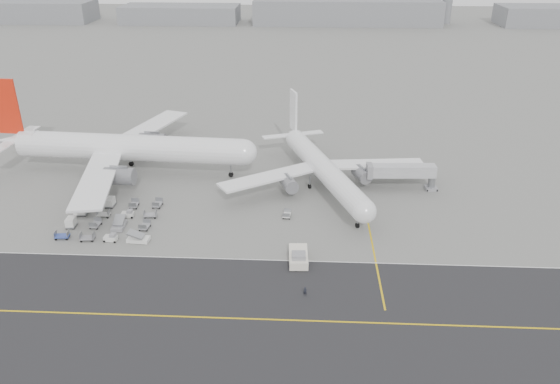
{
  "coord_description": "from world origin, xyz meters",
  "views": [
    {
      "loc": [
        17.67,
        -81.16,
        51.12
      ],
      "look_at": [
        12.93,
        12.0,
        6.17
      ],
      "focal_mm": 35.0,
      "sensor_mm": 36.0,
      "label": 1
    }
  ],
  "objects_px": {
    "airliner_a": "(124,147)",
    "ground_crew_a": "(305,292)",
    "airliner_b": "(322,167)",
    "pushback_tug": "(298,257)",
    "jet_bridge": "(402,172)"
  },
  "relations": [
    {
      "from": "pushback_tug",
      "to": "ground_crew_a",
      "type": "distance_m",
      "value": 9.62
    },
    {
      "from": "pushback_tug",
      "to": "ground_crew_a",
      "type": "bearing_deg",
      "value": -85.43
    },
    {
      "from": "airliner_a",
      "to": "ground_crew_a",
      "type": "distance_m",
      "value": 62.25
    },
    {
      "from": "airliner_a",
      "to": "airliner_b",
      "type": "distance_m",
      "value": 45.63
    },
    {
      "from": "jet_bridge",
      "to": "ground_crew_a",
      "type": "distance_m",
      "value": 44.55
    },
    {
      "from": "airliner_a",
      "to": "ground_crew_a",
      "type": "xyz_separation_m",
      "value": [
        41.91,
        -45.72,
        -5.36
      ]
    },
    {
      "from": "pushback_tug",
      "to": "jet_bridge",
      "type": "xyz_separation_m",
      "value": [
        21.69,
        29.89,
        3.09
      ]
    },
    {
      "from": "pushback_tug",
      "to": "jet_bridge",
      "type": "distance_m",
      "value": 37.06
    },
    {
      "from": "airliner_b",
      "to": "ground_crew_a",
      "type": "height_order",
      "value": "airliner_b"
    },
    {
      "from": "pushback_tug",
      "to": "ground_crew_a",
      "type": "xyz_separation_m",
      "value": [
        1.23,
        -9.54,
        -0.23
      ]
    },
    {
      "from": "airliner_a",
      "to": "pushback_tug",
      "type": "height_order",
      "value": "airliner_a"
    },
    {
      "from": "airliner_b",
      "to": "jet_bridge",
      "type": "xyz_separation_m",
      "value": [
        17.17,
        -0.27,
        -0.62
      ]
    },
    {
      "from": "airliner_b",
      "to": "pushback_tug",
      "type": "relative_size",
      "value": 5.27
    },
    {
      "from": "airliner_a",
      "to": "ground_crew_a",
      "type": "relative_size",
      "value": 39.77
    },
    {
      "from": "jet_bridge",
      "to": "ground_crew_a",
      "type": "relative_size",
      "value": 10.05
    }
  ]
}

